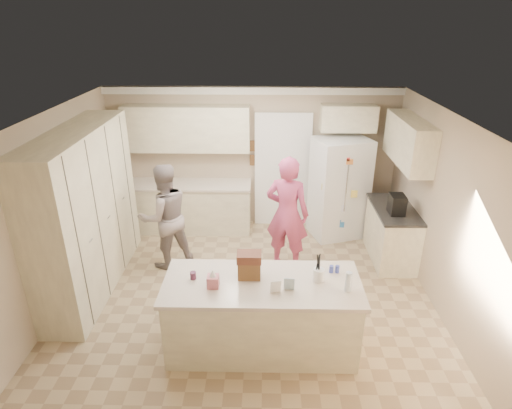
{
  "coord_description": "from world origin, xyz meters",
  "views": [
    {
      "loc": [
        0.21,
        -5.21,
        3.74
      ],
      "look_at": [
        0.1,
        0.35,
        1.25
      ],
      "focal_mm": 30.0,
      "sensor_mm": 36.0,
      "label": 1
    }
  ],
  "objects_px": {
    "dollhouse_body": "(249,269)",
    "teen_boy": "(165,217)",
    "refrigerator": "(339,188)",
    "coffee_maker": "(397,204)",
    "island_base": "(262,316)",
    "teen_girl": "(287,214)",
    "tissue_box": "(213,281)",
    "utensil_crock": "(319,275)"
  },
  "relations": [
    {
      "from": "teen_girl",
      "to": "coffee_maker",
      "type": "bearing_deg",
      "value": -160.92
    },
    {
      "from": "refrigerator",
      "to": "dollhouse_body",
      "type": "relative_size",
      "value": 6.92
    },
    {
      "from": "tissue_box",
      "to": "teen_girl",
      "type": "relative_size",
      "value": 0.08
    },
    {
      "from": "refrigerator",
      "to": "teen_girl",
      "type": "relative_size",
      "value": 0.97
    },
    {
      "from": "refrigerator",
      "to": "utensil_crock",
      "type": "distance_m",
      "value": 3.0
    },
    {
      "from": "coffee_maker",
      "to": "dollhouse_body",
      "type": "height_order",
      "value": "coffee_maker"
    },
    {
      "from": "tissue_box",
      "to": "dollhouse_body",
      "type": "relative_size",
      "value": 0.54
    },
    {
      "from": "coffee_maker",
      "to": "refrigerator",
      "type": "bearing_deg",
      "value": 123.43
    },
    {
      "from": "island_base",
      "to": "teen_girl",
      "type": "relative_size",
      "value": 1.19
    },
    {
      "from": "teen_girl",
      "to": "teen_boy",
      "type": "bearing_deg",
      "value": 16.45
    },
    {
      "from": "coffee_maker",
      "to": "dollhouse_body",
      "type": "distance_m",
      "value": 2.84
    },
    {
      "from": "coffee_maker",
      "to": "tissue_box",
      "type": "bearing_deg",
      "value": -142.43
    },
    {
      "from": "tissue_box",
      "to": "dollhouse_body",
      "type": "xyz_separation_m",
      "value": [
        0.4,
        0.2,
        0.04
      ]
    },
    {
      "from": "coffee_maker",
      "to": "teen_boy",
      "type": "bearing_deg",
      "value": -179.18
    },
    {
      "from": "refrigerator",
      "to": "island_base",
      "type": "relative_size",
      "value": 0.82
    },
    {
      "from": "dollhouse_body",
      "to": "teen_boy",
      "type": "height_order",
      "value": "teen_boy"
    },
    {
      "from": "coffee_maker",
      "to": "teen_boy",
      "type": "distance_m",
      "value": 3.58
    },
    {
      "from": "island_base",
      "to": "teen_boy",
      "type": "height_order",
      "value": "teen_boy"
    },
    {
      "from": "refrigerator",
      "to": "teen_boy",
      "type": "distance_m",
      "value": 3.08
    },
    {
      "from": "refrigerator",
      "to": "teen_boy",
      "type": "xyz_separation_m",
      "value": [
        -2.87,
        -1.12,
        -0.05
      ]
    },
    {
      "from": "tissue_box",
      "to": "teen_girl",
      "type": "xyz_separation_m",
      "value": [
        0.92,
        1.94,
        -0.07
      ]
    },
    {
      "from": "tissue_box",
      "to": "dollhouse_body",
      "type": "height_order",
      "value": "dollhouse_body"
    },
    {
      "from": "island_base",
      "to": "dollhouse_body",
      "type": "bearing_deg",
      "value": 146.31
    },
    {
      "from": "refrigerator",
      "to": "utensil_crock",
      "type": "bearing_deg",
      "value": -121.06
    },
    {
      "from": "teen_boy",
      "to": "teen_girl",
      "type": "relative_size",
      "value": 0.92
    },
    {
      "from": "refrigerator",
      "to": "tissue_box",
      "type": "distance_m",
      "value": 3.61
    },
    {
      "from": "dollhouse_body",
      "to": "refrigerator",
      "type": "bearing_deg",
      "value": 62.42
    },
    {
      "from": "refrigerator",
      "to": "tissue_box",
      "type": "relative_size",
      "value": 12.86
    },
    {
      "from": "utensil_crock",
      "to": "refrigerator",
      "type": "bearing_deg",
      "value": 76.56
    },
    {
      "from": "dollhouse_body",
      "to": "coffee_maker",
      "type": "bearing_deg",
      "value": 39.29
    },
    {
      "from": "island_base",
      "to": "tissue_box",
      "type": "distance_m",
      "value": 0.79
    },
    {
      "from": "refrigerator",
      "to": "coffee_maker",
      "type": "relative_size",
      "value": 6.0
    },
    {
      "from": "coffee_maker",
      "to": "tissue_box",
      "type": "relative_size",
      "value": 2.14
    },
    {
      "from": "refrigerator",
      "to": "tissue_box",
      "type": "xyz_separation_m",
      "value": [
        -1.9,
        -3.07,
        0.1
      ]
    },
    {
      "from": "island_base",
      "to": "teen_girl",
      "type": "distance_m",
      "value": 1.93
    },
    {
      "from": "teen_boy",
      "to": "teen_girl",
      "type": "height_order",
      "value": "teen_girl"
    },
    {
      "from": "utensil_crock",
      "to": "teen_boy",
      "type": "bearing_deg",
      "value": 140.45
    },
    {
      "from": "utensil_crock",
      "to": "dollhouse_body",
      "type": "bearing_deg",
      "value": 176.42
    },
    {
      "from": "utensil_crock",
      "to": "island_base",
      "type": "bearing_deg",
      "value": -175.6
    },
    {
      "from": "utensil_crock",
      "to": "teen_girl",
      "type": "relative_size",
      "value": 0.08
    },
    {
      "from": "dollhouse_body",
      "to": "teen_girl",
      "type": "bearing_deg",
      "value": 73.23
    },
    {
      "from": "refrigerator",
      "to": "coffee_maker",
      "type": "xyz_separation_m",
      "value": [
        0.7,
        -1.07,
        0.17
      ]
    }
  ]
}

